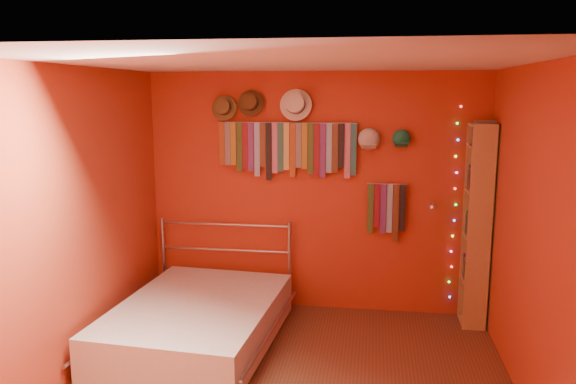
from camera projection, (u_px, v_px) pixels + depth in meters
The scene contains 15 objects.
back_wall at pixel (314, 193), 5.86m from camera, with size 3.50×0.02×2.50m, color #AB2A1B.
right_wall at pixel (538, 244), 3.90m from camera, with size 0.02×3.50×2.50m, color #AB2A1B.
left_wall at pixel (71, 226), 4.42m from camera, with size 0.02×3.50×2.50m, color #AB2A1B.
ceiling at pixel (290, 62), 3.94m from camera, with size 3.50×3.50×0.02m, color white.
tie_rack at pixel (288, 147), 5.76m from camera, with size 1.45×0.03×0.60m.
small_tie_rack at pixel (387, 208), 5.71m from camera, with size 0.40×0.03×0.60m.
fedora_olive at pixel (223, 107), 5.76m from camera, with size 0.26×0.14×0.26m.
fedora_brown at pixel (250, 103), 5.71m from camera, with size 0.27×0.15×0.27m.
fedora_white at pixel (295, 104), 5.63m from camera, with size 0.33×0.18×0.32m.
cap_white at pixel (369, 139), 5.63m from camera, with size 0.20×0.25×0.20m.
cap_green at pixel (401, 138), 5.58m from camera, with size 0.18×0.22×0.18m.
fairy_lights at pixel (454, 205), 5.63m from camera, with size 0.05×0.02×1.97m.
reading_lamp at pixel (432, 207), 5.49m from camera, with size 0.07×0.28×0.08m.
bookshelf at pixel (482, 225), 5.44m from camera, with size 0.25×0.34×2.00m.
bed at pixel (198, 322), 5.12m from camera, with size 1.57×2.01×0.95m.
Camera 1 is at (0.60, -4.00, 2.29)m, focal length 35.00 mm.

